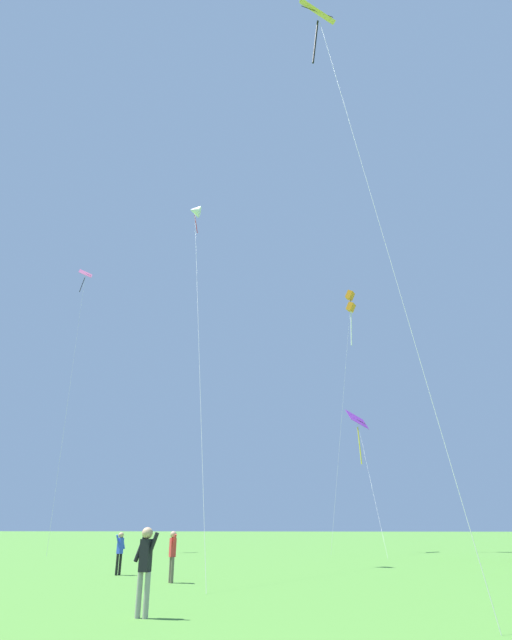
{
  "coord_description": "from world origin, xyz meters",
  "views": [
    {
      "loc": [
        0.49,
        -4.61,
        1.8
      ],
      "look_at": [
        -2.79,
        29.97,
        15.84
      ],
      "focal_mm": 28.69,
      "sensor_mm": 36.0,
      "label": 1
    }
  ],
  "objects_px": {
    "kite_yellow_diamond": "(319,27)",
    "kite_orange_box": "(350,303)",
    "kite_pink_low": "(83,289)",
    "person_in_red_shirt": "(120,549)",
    "person_near_tree": "(145,562)",
    "person_with_spool": "(172,551)",
    "kite_purple_streamer": "(358,428)",
    "kite_white_distant": "(195,212)"
  },
  "relations": [
    {
      "from": "kite_white_distant",
      "to": "person_near_tree",
      "type": "bearing_deg",
      "value": -78.95
    },
    {
      "from": "kite_orange_box",
      "to": "person_in_red_shirt",
      "type": "xyz_separation_m",
      "value": [
        -12.21,
        -21.98,
        -20.0
      ]
    },
    {
      "from": "kite_orange_box",
      "to": "person_near_tree",
      "type": "bearing_deg",
      "value": -104.43
    },
    {
      "from": "kite_yellow_diamond",
      "to": "person_in_red_shirt",
      "type": "distance_m",
      "value": 24.38
    },
    {
      "from": "kite_pink_low",
      "to": "kite_purple_streamer",
      "type": "distance_m",
      "value": 27.48
    },
    {
      "from": "kite_purple_streamer",
      "to": "person_in_red_shirt",
      "type": "bearing_deg",
      "value": -119.7
    },
    {
      "from": "person_near_tree",
      "to": "kite_yellow_diamond",
      "type": "bearing_deg",
      "value": 45.2
    },
    {
      "from": "kite_yellow_diamond",
      "to": "person_near_tree",
      "type": "xyz_separation_m",
      "value": [
        -4.85,
        -4.88,
        -22.04
      ]
    },
    {
      "from": "kite_yellow_diamond",
      "to": "kite_purple_streamer",
      "type": "bearing_deg",
      "value": 83.21
    },
    {
      "from": "person_with_spool",
      "to": "kite_yellow_diamond",
      "type": "bearing_deg",
      "value": -20.57
    },
    {
      "from": "person_in_red_shirt",
      "to": "person_with_spool",
      "type": "distance_m",
      "value": 3.92
    },
    {
      "from": "kite_yellow_diamond",
      "to": "person_near_tree",
      "type": "relative_size",
      "value": 14.18
    },
    {
      "from": "kite_white_distant",
      "to": "kite_pink_low",
      "type": "distance_m",
      "value": 18.63
    },
    {
      "from": "kite_yellow_diamond",
      "to": "kite_purple_streamer",
      "type": "relative_size",
      "value": 2.32
    },
    {
      "from": "person_near_tree",
      "to": "kite_purple_streamer",
      "type": "bearing_deg",
      "value": 75.55
    },
    {
      "from": "kite_yellow_diamond",
      "to": "kite_orange_box",
      "type": "bearing_deg",
      "value": 82.93
    },
    {
      "from": "kite_orange_box",
      "to": "kite_yellow_diamond",
      "type": "xyz_separation_m",
      "value": [
        -3.34,
        -26.96,
        2.17
      ]
    },
    {
      "from": "person_with_spool",
      "to": "person_near_tree",
      "type": "relative_size",
      "value": 0.92
    },
    {
      "from": "kite_white_distant",
      "to": "kite_purple_streamer",
      "type": "distance_m",
      "value": 21.99
    },
    {
      "from": "kite_white_distant",
      "to": "kite_orange_box",
      "type": "bearing_deg",
      "value": 55.13
    },
    {
      "from": "kite_white_distant",
      "to": "person_with_spool",
      "type": "xyz_separation_m",
      "value": [
        1.88,
        -8.54,
        -19.84
      ]
    },
    {
      "from": "kite_orange_box",
      "to": "person_near_tree",
      "type": "distance_m",
      "value": 38.42
    },
    {
      "from": "kite_purple_streamer",
      "to": "kite_pink_low",
      "type": "bearing_deg",
      "value": -175.15
    },
    {
      "from": "kite_white_distant",
      "to": "kite_pink_low",
      "type": "height_order",
      "value": "kite_pink_low"
    },
    {
      "from": "kite_purple_streamer",
      "to": "person_near_tree",
      "type": "distance_m",
      "value": 32.85
    },
    {
      "from": "kite_pink_low",
      "to": "kite_purple_streamer",
      "type": "bearing_deg",
      "value": 4.85
    },
    {
      "from": "person_with_spool",
      "to": "kite_white_distant",
      "type": "bearing_deg",
      "value": 102.44
    },
    {
      "from": "kite_orange_box",
      "to": "person_with_spool",
      "type": "relative_size",
      "value": 13.55
    },
    {
      "from": "kite_pink_low",
      "to": "kite_yellow_diamond",
      "type": "distance_m",
      "value": 31.9
    },
    {
      "from": "person_with_spool",
      "to": "kite_purple_streamer",
      "type": "bearing_deg",
      "value": 68.93
    },
    {
      "from": "kite_white_distant",
      "to": "person_with_spool",
      "type": "relative_size",
      "value": 13.05
    },
    {
      "from": "kite_purple_streamer",
      "to": "person_near_tree",
      "type": "bearing_deg",
      "value": -104.45
    },
    {
      "from": "kite_white_distant",
      "to": "person_in_red_shirt",
      "type": "bearing_deg",
      "value": -99.24
    },
    {
      "from": "person_in_red_shirt",
      "to": "kite_purple_streamer",
      "type": "bearing_deg",
      "value": 60.3
    },
    {
      "from": "person_in_red_shirt",
      "to": "kite_pink_low",
      "type": "bearing_deg",
      "value": 123.02
    },
    {
      "from": "kite_purple_streamer",
      "to": "person_with_spool",
      "type": "relative_size",
      "value": 6.63
    },
    {
      "from": "kite_white_distant",
      "to": "person_in_red_shirt",
      "type": "xyz_separation_m",
      "value": [
        -0.95,
        -5.83,
        -19.88
      ]
    },
    {
      "from": "kite_pink_low",
      "to": "person_near_tree",
      "type": "bearing_deg",
      "value": -60.47
    },
    {
      "from": "kite_pink_low",
      "to": "person_in_red_shirt",
      "type": "distance_m",
      "value": 30.88
    },
    {
      "from": "kite_pink_low",
      "to": "kite_white_distant",
      "type": "bearing_deg",
      "value": -44.65
    },
    {
      "from": "kite_purple_streamer",
      "to": "person_near_tree",
      "type": "height_order",
      "value": "kite_purple_streamer"
    },
    {
      "from": "kite_purple_streamer",
      "to": "person_with_spool",
      "type": "bearing_deg",
      "value": -111.07
    }
  ]
}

